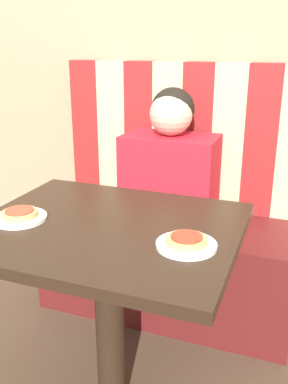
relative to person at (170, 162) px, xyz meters
name	(u,v)px	position (x,y,z in m)	size (l,w,h in m)	color
wall_back	(192,34)	(0.00, 0.30, 0.55)	(7.00, 0.05, 2.60)	tan
booth_seat	(168,262)	(0.00, 0.00, -0.51)	(1.19, 0.50, 0.48)	#5B1919
booth_backrest	(183,136)	(0.00, 0.21, 0.08)	(1.19, 0.08, 0.70)	maroon
dining_table	(108,254)	(0.00, -0.67, -0.14)	(0.83, 0.70, 0.72)	black
person	(170,162)	(0.00, 0.00, 0.00)	(0.42, 0.25, 0.60)	red
plate_left	(20,218)	(-0.28, -0.74, -0.03)	(0.17, 0.17, 0.01)	white
plate_right	(186,245)	(0.28, -0.74, -0.03)	(0.17, 0.17, 0.01)	white
pizza_left	(20,213)	(-0.28, -0.74, -0.01)	(0.11, 0.11, 0.02)	tan
pizza_right	(187,240)	(0.28, -0.74, -0.01)	(0.11, 0.11, 0.02)	tan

